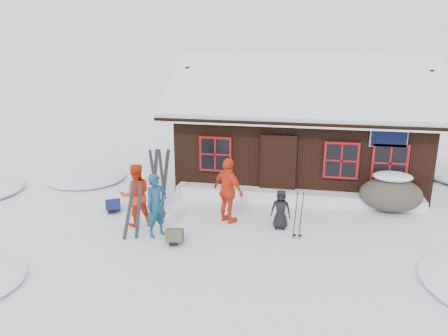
{
  "coord_description": "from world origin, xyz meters",
  "views": [
    {
      "loc": [
        1.8,
        -10.74,
        4.87
      ],
      "look_at": [
        -0.56,
        1.11,
        1.3
      ],
      "focal_mm": 35.0,
      "sensor_mm": 36.0,
      "label": 1
    }
  ],
  "objects_px": {
    "skier_orange_left": "(136,195)",
    "skier_crouched": "(281,209)",
    "skier_teal": "(156,205)",
    "backpack_blue": "(113,207)",
    "backpack_olive": "(175,238)",
    "ski_pair_left": "(134,212)",
    "ski_poles": "(298,216)",
    "skier_orange_right": "(228,191)",
    "boulder": "(391,193)"
  },
  "relations": [
    {
      "from": "skier_orange_left",
      "to": "backpack_blue",
      "type": "distance_m",
      "value": 1.49
    },
    {
      "from": "skier_orange_left",
      "to": "skier_crouched",
      "type": "xyz_separation_m",
      "value": [
        3.84,
        0.53,
        -0.32
      ]
    },
    {
      "from": "skier_crouched",
      "to": "ski_pair_left",
      "type": "distance_m",
      "value": 3.82
    },
    {
      "from": "ski_pair_left",
      "to": "ski_poles",
      "type": "xyz_separation_m",
      "value": [
        4.02,
        0.88,
        -0.14
      ]
    },
    {
      "from": "skier_orange_left",
      "to": "skier_crouched",
      "type": "relative_size",
      "value": 1.6
    },
    {
      "from": "boulder",
      "to": "skier_orange_right",
      "type": "bearing_deg",
      "value": -158.68
    },
    {
      "from": "ski_poles",
      "to": "skier_crouched",
      "type": "bearing_deg",
      "value": 132.01
    },
    {
      "from": "skier_teal",
      "to": "boulder",
      "type": "relative_size",
      "value": 0.92
    },
    {
      "from": "skier_crouched",
      "to": "boulder",
      "type": "height_order",
      "value": "skier_crouched"
    },
    {
      "from": "boulder",
      "to": "skier_teal",
      "type": "bearing_deg",
      "value": -154.19
    },
    {
      "from": "skier_teal",
      "to": "boulder",
      "type": "xyz_separation_m",
      "value": [
        6.15,
        2.98,
        -0.3
      ]
    },
    {
      "from": "skier_orange_right",
      "to": "backpack_blue",
      "type": "relative_size",
      "value": 3.31
    },
    {
      "from": "boulder",
      "to": "backpack_olive",
      "type": "bearing_deg",
      "value": -149.18
    },
    {
      "from": "skier_orange_left",
      "to": "skier_teal",
      "type": "bearing_deg",
      "value": 117.84
    },
    {
      "from": "ski_pair_left",
      "to": "backpack_blue",
      "type": "relative_size",
      "value": 2.87
    },
    {
      "from": "skier_orange_left",
      "to": "backpack_olive",
      "type": "bearing_deg",
      "value": 119.13
    },
    {
      "from": "skier_orange_left",
      "to": "ski_pair_left",
      "type": "relative_size",
      "value": 1.09
    },
    {
      "from": "skier_crouched",
      "to": "ski_poles",
      "type": "bearing_deg",
      "value": -48.97
    },
    {
      "from": "ski_poles",
      "to": "backpack_blue",
      "type": "bearing_deg",
      "value": 171.89
    },
    {
      "from": "skier_teal",
      "to": "boulder",
      "type": "height_order",
      "value": "skier_teal"
    },
    {
      "from": "skier_orange_left",
      "to": "ski_poles",
      "type": "height_order",
      "value": "skier_orange_left"
    },
    {
      "from": "skier_orange_right",
      "to": "ski_poles",
      "type": "xyz_separation_m",
      "value": [
        1.92,
        -0.68,
        -0.3
      ]
    },
    {
      "from": "boulder",
      "to": "backpack_blue",
      "type": "xyz_separation_m",
      "value": [
        -7.98,
        -1.68,
        -0.38
      ]
    },
    {
      "from": "skier_teal",
      "to": "backpack_blue",
      "type": "xyz_separation_m",
      "value": [
        -1.83,
        1.3,
        -0.68
      ]
    },
    {
      "from": "skier_crouched",
      "to": "ski_poles",
      "type": "xyz_separation_m",
      "value": [
        0.48,
        -0.53,
        0.08
      ]
    },
    {
      "from": "skier_orange_right",
      "to": "skier_crouched",
      "type": "height_order",
      "value": "skier_orange_right"
    },
    {
      "from": "ski_poles",
      "to": "backpack_olive",
      "type": "relative_size",
      "value": 2.42
    },
    {
      "from": "skier_teal",
      "to": "skier_orange_left",
      "type": "distance_m",
      "value": 0.93
    },
    {
      "from": "backpack_blue",
      "to": "skier_orange_right",
      "type": "bearing_deg",
      "value": -26.27
    },
    {
      "from": "boulder",
      "to": "backpack_blue",
      "type": "distance_m",
      "value": 8.16
    },
    {
      "from": "skier_crouched",
      "to": "backpack_blue",
      "type": "height_order",
      "value": "skier_crouched"
    },
    {
      "from": "boulder",
      "to": "ski_pair_left",
      "type": "xyz_separation_m",
      "value": [
        -6.62,
        -3.32,
        0.22
      ]
    },
    {
      "from": "ski_poles",
      "to": "backpack_blue",
      "type": "xyz_separation_m",
      "value": [
        -5.37,
        0.77,
        -0.47
      ]
    },
    {
      "from": "skier_orange_left",
      "to": "skier_crouched",
      "type": "distance_m",
      "value": 3.89
    },
    {
      "from": "skier_orange_left",
      "to": "skier_crouched",
      "type": "height_order",
      "value": "skier_orange_left"
    },
    {
      "from": "boulder",
      "to": "backpack_blue",
      "type": "relative_size",
      "value": 3.24
    },
    {
      "from": "skier_orange_left",
      "to": "skier_orange_right",
      "type": "xyz_separation_m",
      "value": [
        2.39,
        0.68,
        0.05
      ]
    },
    {
      "from": "ski_pair_left",
      "to": "skier_orange_left",
      "type": "bearing_deg",
      "value": 114.29
    },
    {
      "from": "skier_orange_right",
      "to": "backpack_blue",
      "type": "bearing_deg",
      "value": 34.25
    },
    {
      "from": "ski_pair_left",
      "to": "boulder",
      "type": "bearing_deg",
      "value": 32.37
    },
    {
      "from": "backpack_blue",
      "to": "skier_teal",
      "type": "bearing_deg",
      "value": -60.17
    },
    {
      "from": "ski_poles",
      "to": "skier_orange_right",
      "type": "bearing_deg",
      "value": 160.63
    },
    {
      "from": "boulder",
      "to": "ski_poles",
      "type": "bearing_deg",
      "value": -136.86
    },
    {
      "from": "backpack_olive",
      "to": "backpack_blue",
      "type": "bearing_deg",
      "value": 135.72
    },
    {
      "from": "ski_pair_left",
      "to": "ski_poles",
      "type": "bearing_deg",
      "value": 18.1
    },
    {
      "from": "skier_orange_left",
      "to": "ski_pair_left",
      "type": "height_order",
      "value": "skier_orange_left"
    },
    {
      "from": "skier_teal",
      "to": "backpack_olive",
      "type": "height_order",
      "value": "skier_teal"
    },
    {
      "from": "skier_teal",
      "to": "skier_crouched",
      "type": "height_order",
      "value": "skier_teal"
    },
    {
      "from": "skier_teal",
      "to": "ski_poles",
      "type": "relative_size",
      "value": 1.26
    },
    {
      "from": "skier_teal",
      "to": "skier_orange_left",
      "type": "height_order",
      "value": "skier_orange_left"
    }
  ]
}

